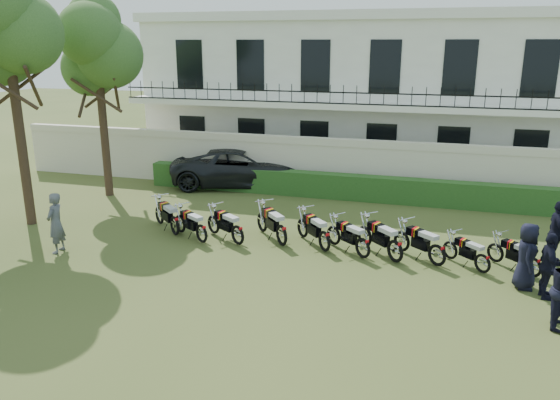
{
  "coord_description": "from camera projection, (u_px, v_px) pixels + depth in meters",
  "views": [
    {
      "loc": [
        3.93,
        -13.87,
        6.09
      ],
      "look_at": [
        -0.62,
        1.55,
        1.43
      ],
      "focal_mm": 35.0,
      "sensor_mm": 36.0,
      "label": 1
    }
  ],
  "objects": [
    {
      "name": "ground",
      "position": [
        285.0,
        264.0,
        15.54
      ],
      "size": [
        100.0,
        100.0,
        0.0
      ],
      "primitive_type": "plane",
      "color": "#39491D",
      "rests_on": "ground"
    },
    {
      "name": "perimeter_wall",
      "position": [
        338.0,
        166.0,
        22.59
      ],
      "size": [
        30.0,
        0.35,
        2.3
      ],
      "color": "beige",
      "rests_on": "ground"
    },
    {
      "name": "hedge",
      "position": [
        359.0,
        188.0,
        21.76
      ],
      "size": [
        18.0,
        0.6,
        1.0
      ],
      "primitive_type": "cube",
      "color": "#1B4619",
      "rests_on": "ground"
    },
    {
      "name": "building",
      "position": [
        362.0,
        91.0,
        27.37
      ],
      "size": [
        20.4,
        9.6,
        7.4
      ],
      "color": "white",
      "rests_on": "ground"
    },
    {
      "name": "tree_west_mid",
      "position": [
        6.0,
        23.0,
        17.17
      ],
      "size": [
        3.4,
        3.2,
        8.82
      ],
      "color": "#473323",
      "rests_on": "ground"
    },
    {
      "name": "tree_west_near",
      "position": [
        97.0,
        48.0,
        20.94
      ],
      "size": [
        3.4,
        3.2,
        7.9
      ],
      "color": "#473323",
      "rests_on": "ground"
    },
    {
      "name": "motorcycle_0",
      "position": [
        175.0,
        221.0,
        17.71
      ],
      "size": [
        1.58,
        1.37,
        1.09
      ],
      "rotation": [
        0.0,
        0.0,
        0.86
      ],
      "color": "black",
      "rests_on": "ground"
    },
    {
      "name": "motorcycle_1",
      "position": [
        201.0,
        229.0,
        17.03
      ],
      "size": [
        1.64,
        1.1,
        1.03
      ],
      "rotation": [
        0.0,
        0.0,
        1.0
      ],
      "color": "black",
      "rests_on": "ground"
    },
    {
      "name": "motorcycle_2",
      "position": [
        238.0,
        230.0,
        16.86
      ],
      "size": [
        1.7,
        1.15,
        1.07
      ],
      "rotation": [
        0.0,
        0.0,
        0.99
      ],
      "color": "black",
      "rests_on": "ground"
    },
    {
      "name": "motorcycle_3",
      "position": [
        282.0,
        230.0,
        16.76
      ],
      "size": [
        1.5,
        1.61,
        1.15
      ],
      "rotation": [
        0.0,
        0.0,
        0.75
      ],
      "color": "black",
      "rests_on": "ground"
    },
    {
      "name": "motorcycle_4",
      "position": [
        324.0,
        236.0,
        16.33
      ],
      "size": [
        1.42,
        1.52,
        1.08
      ],
      "rotation": [
        0.0,
        0.0,
        0.75
      ],
      "color": "black",
      "rests_on": "ground"
    },
    {
      "name": "motorcycle_5",
      "position": [
        363.0,
        243.0,
        15.82
      ],
      "size": [
        1.55,
        1.28,
        1.05
      ],
      "rotation": [
        0.0,
        0.0,
        0.89
      ],
      "color": "black",
      "rests_on": "ground"
    },
    {
      "name": "motorcycle_6",
      "position": [
        395.0,
        246.0,
        15.5
      ],
      "size": [
        1.55,
        1.54,
        1.13
      ],
      "rotation": [
        0.0,
        0.0,
        0.79
      ],
      "color": "black",
      "rests_on": "ground"
    },
    {
      "name": "motorcycle_7",
      "position": [
        437.0,
        250.0,
        15.25
      ],
      "size": [
        1.58,
        1.35,
        1.08
      ],
      "rotation": [
        0.0,
        0.0,
        0.87
      ],
      "color": "black",
      "rests_on": "ground"
    },
    {
      "name": "motorcycle_8",
      "position": [
        483.0,
        259.0,
        14.82
      ],
      "size": [
        1.29,
        1.22,
        0.92
      ],
      "rotation": [
        0.0,
        0.0,
        0.82
      ],
      "color": "black",
      "rests_on": "ground"
    },
    {
      "name": "motorcycle_9",
      "position": [
        533.0,
        262.0,
        14.55
      ],
      "size": [
        1.34,
        1.27,
        0.96
      ],
      "rotation": [
        0.0,
        0.0,
        0.82
      ],
      "color": "black",
      "rests_on": "ground"
    },
    {
      "name": "suv",
      "position": [
        241.0,
        167.0,
        23.83
      ],
      "size": [
        6.45,
        4.15,
        1.65
      ],
      "primitive_type": "imported",
      "rotation": [
        0.0,
        0.0,
        1.83
      ],
      "color": "black",
      "rests_on": "ground"
    },
    {
      "name": "inspector",
      "position": [
        56.0,
        223.0,
        16.2
      ],
      "size": [
        0.52,
        0.72,
        1.84
      ],
      "primitive_type": "imported",
      "rotation": [
        0.0,
        0.0,
        -1.45
      ],
      "color": "slate",
      "rests_on": "ground"
    },
    {
      "name": "officer_2",
      "position": [
        548.0,
        266.0,
        13.27
      ],
      "size": [
        0.53,
        1.03,
        1.69
      ],
      "primitive_type": "imported",
      "rotation": [
        0.0,
        0.0,
        1.69
      ],
      "color": "black",
      "rests_on": "ground"
    },
    {
      "name": "officer_3",
      "position": [
        527.0,
        256.0,
        13.84
      ],
      "size": [
        0.61,
        0.88,
        1.74
      ],
      "primitive_type": "imported",
      "rotation": [
        0.0,
        0.0,
        1.51
      ],
      "color": "black",
      "rests_on": "ground"
    },
    {
      "name": "officer_5",
      "position": [
        557.0,
        233.0,
        15.34
      ],
      "size": [
        0.54,
        1.12,
        1.86
      ],
      "primitive_type": "imported",
      "rotation": [
        0.0,
        0.0,
        1.65
      ],
      "color": "black",
      "rests_on": "ground"
    }
  ]
}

